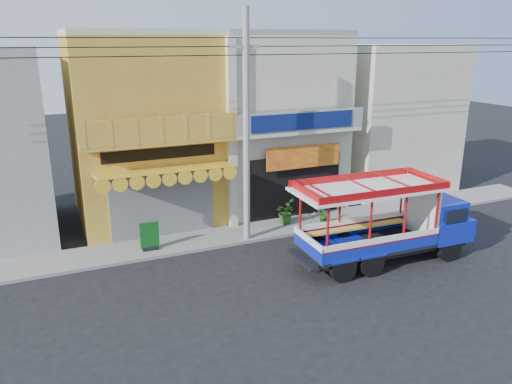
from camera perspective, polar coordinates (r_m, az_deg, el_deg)
ground at (r=18.08m, az=6.00°, el=-8.75°), size 90.00×90.00×0.00m
sidewalk at (r=21.33m, az=0.73°, el=-4.36°), size 30.00×2.00×0.12m
shophouse_left at (r=22.76m, az=-12.73°, el=7.18°), size 6.00×7.50×8.24m
shophouse_right at (r=24.58m, az=1.23°, el=8.29°), size 6.00×6.75×8.24m
party_pilaster at (r=20.62m, az=-2.75°, el=6.28°), size 0.35×0.30×8.00m
filler_building_right at (r=28.28m, az=14.33°, el=8.29°), size 6.00×6.00×7.60m
utility_pole at (r=19.09m, az=-0.70°, el=8.57°), size 28.00×0.26×9.00m
songthaew_truck at (r=18.91m, az=15.70°, el=-3.15°), size 6.82×2.45×3.15m
green_sign at (r=19.53m, az=-12.06°, el=-5.19°), size 0.72×0.34×1.10m
potted_plant_a at (r=21.82m, az=3.33°, el=-2.28°), size 1.13×1.18×1.02m
potted_plant_b at (r=21.83m, az=7.60°, el=-2.54°), size 0.64×0.59×0.92m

